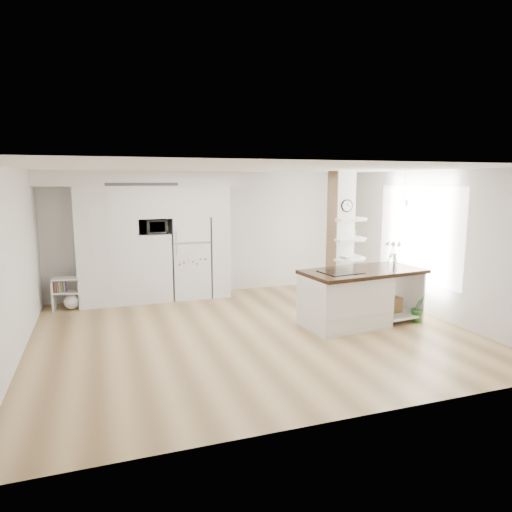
{
  "coord_description": "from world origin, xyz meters",
  "views": [
    {
      "loc": [
        -2.34,
        -6.94,
        2.51
      ],
      "look_at": [
        0.37,
        0.9,
        1.13
      ],
      "focal_mm": 32.0,
      "sensor_mm": 36.0,
      "label": 1
    }
  ],
  "objects": [
    {
      "name": "floor_plant_b",
      "position": [
        2.03,
        1.99,
        0.23
      ],
      "size": [
        0.34,
        0.34,
        0.47
      ],
      "primitive_type": "imported",
      "rotation": [
        0.0,
        0.0,
        0.39
      ],
      "color": "#367C31",
      "rests_on": "floor"
    },
    {
      "name": "pendant_light",
      "position": [
        1.7,
        0.15,
        2.12
      ],
      "size": [
        0.12,
        0.12,
        0.1
      ],
      "primitive_type": "cylinder",
      "color": "white",
      "rests_on": "room"
    },
    {
      "name": "microwave",
      "position": [
        -1.27,
        2.62,
        1.57
      ],
      "size": [
        0.54,
        0.37,
        0.3
      ],
      "primitive_type": "imported",
      "color": "#2D2D2D",
      "rests_on": "cabinet_wall"
    },
    {
      "name": "decor_bowl",
      "position": [
        2.3,
        0.9,
        1.0
      ],
      "size": [
        0.22,
        0.22,
        0.05
      ],
      "primitive_type": "imported",
      "color": "white",
      "rests_on": "column"
    },
    {
      "name": "floor_plant_a",
      "position": [
        3.0,
        -0.42,
        0.26
      ],
      "size": [
        0.33,
        0.29,
        0.52
      ],
      "primitive_type": "imported",
      "rotation": [
        0.0,
        0.0,
        0.22
      ],
      "color": "#367C31",
      "rests_on": "floor"
    },
    {
      "name": "refrigerator",
      "position": [
        -0.53,
        2.68,
        0.88
      ],
      "size": [
        0.78,
        0.69,
        1.75
      ],
      "color": "white",
      "rests_on": "floor"
    },
    {
      "name": "column",
      "position": [
        2.38,
        1.13,
        1.35
      ],
      "size": [
        0.69,
        0.9,
        2.7
      ],
      "color": "silver",
      "rests_on": "floor"
    },
    {
      "name": "kitchen_island",
      "position": [
        1.74,
        -0.18,
        0.5
      ],
      "size": [
        2.24,
        1.24,
        1.54
      ],
      "rotation": [
        0.0,
        0.0,
        0.11
      ],
      "color": "white",
      "rests_on": "floor"
    },
    {
      "name": "window",
      "position": [
        3.48,
        0.3,
        1.5
      ],
      "size": [
        0.0,
        2.4,
        2.4
      ],
      "primitive_type": "plane",
      "rotation": [
        1.57,
        0.0,
        -1.57
      ],
      "color": "white",
      "rests_on": "room"
    },
    {
      "name": "room",
      "position": [
        0.0,
        0.0,
        1.86
      ],
      "size": [
        7.04,
        6.04,
        2.72
      ],
      "color": "white",
      "rests_on": "ground"
    },
    {
      "name": "shelf_plant",
      "position": [
        2.63,
        1.3,
        1.52
      ],
      "size": [
        0.27,
        0.23,
        0.3
      ],
      "primitive_type": "imported",
      "color": "#367C31",
      "rests_on": "column"
    },
    {
      "name": "floor",
      "position": [
        0.0,
        0.0,
        0.0
      ],
      "size": [
        7.0,
        6.0,
        0.01
      ],
      "primitive_type": "cube",
      "color": "tan",
      "rests_on": "ground"
    },
    {
      "name": "cabinet_wall",
      "position": [
        -1.45,
        2.67,
        1.51
      ],
      "size": [
        4.0,
        0.71,
        2.7
      ],
      "color": "white",
      "rests_on": "floor"
    },
    {
      "name": "bookshelf",
      "position": [
        -2.98,
        2.5,
        0.28
      ],
      "size": [
        0.57,
        0.38,
        0.63
      ],
      "rotation": [
        0.0,
        0.0,
        -0.15
      ],
      "color": "white",
      "rests_on": "floor"
    }
  ]
}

